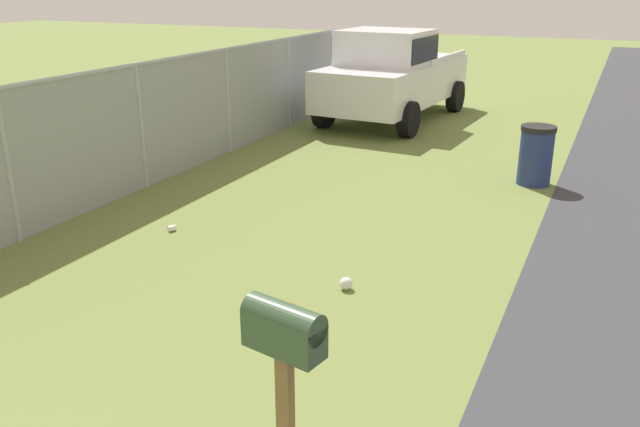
# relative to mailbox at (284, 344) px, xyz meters

# --- Properties ---
(mailbox) EXTENTS (0.30, 0.54, 1.37)m
(mailbox) POSITION_rel_mailbox_xyz_m (0.00, 0.00, 0.00)
(mailbox) COLOR brown
(mailbox) RESTS_ON ground
(pickup_truck) EXTENTS (4.98, 2.52, 2.09)m
(pickup_truck) POSITION_rel_mailbox_xyz_m (11.51, 3.26, 0.01)
(pickup_truck) COLOR silver
(pickup_truck) RESTS_ON ground
(trash_bin) EXTENTS (0.55, 0.55, 0.96)m
(trash_bin) POSITION_rel_mailbox_xyz_m (7.68, -0.51, -0.61)
(trash_bin) COLOR navy
(trash_bin) RESTS_ON ground
(fence_section) EXTENTS (15.08, 0.07, 1.96)m
(fence_section) POSITION_rel_mailbox_xyz_m (4.90, 5.10, -0.05)
(fence_section) COLOR #9EA3A8
(fence_section) RESTS_ON ground
(litter_cup_far_scatter) EXTENTS (0.13, 0.12, 0.08)m
(litter_cup_far_scatter) POSITION_rel_mailbox_xyz_m (3.48, 3.54, -1.06)
(litter_cup_far_scatter) COLOR white
(litter_cup_far_scatter) RESTS_ON ground
(litter_bag_midfield_a) EXTENTS (0.14, 0.14, 0.14)m
(litter_bag_midfield_a) POSITION_rel_mailbox_xyz_m (2.86, 0.78, -1.03)
(litter_bag_midfield_a) COLOR silver
(litter_bag_midfield_a) RESTS_ON ground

